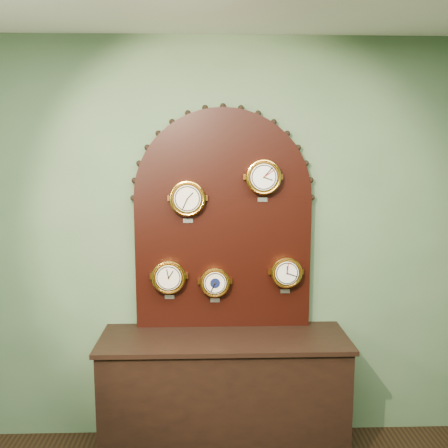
{
  "coord_description": "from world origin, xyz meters",
  "views": [
    {
      "loc": [
        -0.1,
        -0.83,
        2.04
      ],
      "look_at": [
        0.0,
        2.25,
        1.58
      ],
      "focal_mm": 38.97,
      "sensor_mm": 36.0,
      "label": 1
    }
  ],
  "objects_px": {
    "roman_clock": "(188,198)",
    "arabic_clock": "(263,177)",
    "barometer": "(215,282)",
    "tide_clock": "(286,272)",
    "hygrometer": "(169,277)",
    "display_board": "(223,213)",
    "shop_counter": "(224,398)"
  },
  "relations": [
    {
      "from": "arabic_clock",
      "to": "tide_clock",
      "type": "height_order",
      "value": "arabic_clock"
    },
    {
      "from": "shop_counter",
      "to": "roman_clock",
      "type": "distance_m",
      "value": 1.36
    },
    {
      "from": "roman_clock",
      "to": "arabic_clock",
      "type": "xyz_separation_m",
      "value": [
        0.5,
        0.0,
        0.14
      ]
    },
    {
      "from": "barometer",
      "to": "display_board",
      "type": "bearing_deg",
      "value": 49.36
    },
    {
      "from": "roman_clock",
      "to": "tide_clock",
      "type": "height_order",
      "value": "roman_clock"
    },
    {
      "from": "hygrometer",
      "to": "tide_clock",
      "type": "distance_m",
      "value": 0.8
    },
    {
      "from": "roman_clock",
      "to": "tide_clock",
      "type": "relative_size",
      "value": 1.09
    },
    {
      "from": "hygrometer",
      "to": "tide_clock",
      "type": "xyz_separation_m",
      "value": [
        0.8,
        0.0,
        0.03
      ]
    },
    {
      "from": "hygrometer",
      "to": "barometer",
      "type": "distance_m",
      "value": 0.32
    },
    {
      "from": "roman_clock",
      "to": "tide_clock",
      "type": "distance_m",
      "value": 0.84
    },
    {
      "from": "hygrometer",
      "to": "tide_clock",
      "type": "relative_size",
      "value": 1.06
    },
    {
      "from": "display_board",
      "to": "tide_clock",
      "type": "relative_size",
      "value": 5.78
    },
    {
      "from": "shop_counter",
      "to": "barometer",
      "type": "distance_m",
      "value": 0.78
    },
    {
      "from": "display_board",
      "to": "arabic_clock",
      "type": "bearing_deg",
      "value": -14.17
    },
    {
      "from": "tide_clock",
      "to": "roman_clock",
      "type": "bearing_deg",
      "value": -179.95
    },
    {
      "from": "arabic_clock",
      "to": "tide_clock",
      "type": "xyz_separation_m",
      "value": [
        0.16,
        0.0,
        -0.65
      ]
    },
    {
      "from": "hygrometer",
      "to": "barometer",
      "type": "relative_size",
      "value": 1.1
    },
    {
      "from": "roman_clock",
      "to": "tide_clock",
      "type": "xyz_separation_m",
      "value": [
        0.67,
        0.0,
        -0.51
      ]
    },
    {
      "from": "display_board",
      "to": "hygrometer",
      "type": "height_order",
      "value": "display_board"
    },
    {
      "from": "shop_counter",
      "to": "tide_clock",
      "type": "xyz_separation_m",
      "value": [
        0.43,
        0.15,
        0.83
      ]
    },
    {
      "from": "shop_counter",
      "to": "hygrometer",
      "type": "height_order",
      "value": "hygrometer"
    },
    {
      "from": "hygrometer",
      "to": "shop_counter",
      "type": "bearing_deg",
      "value": -22.51
    },
    {
      "from": "arabic_clock",
      "to": "shop_counter",
      "type": "bearing_deg",
      "value": -149.94
    },
    {
      "from": "roman_clock",
      "to": "display_board",
      "type": "bearing_deg",
      "value": 15.72
    },
    {
      "from": "shop_counter",
      "to": "display_board",
      "type": "bearing_deg",
      "value": 90.0
    },
    {
      "from": "display_board",
      "to": "arabic_clock",
      "type": "height_order",
      "value": "display_board"
    },
    {
      "from": "shop_counter",
      "to": "barometer",
      "type": "height_order",
      "value": "barometer"
    },
    {
      "from": "arabic_clock",
      "to": "hygrometer",
      "type": "relative_size",
      "value": 1.01
    },
    {
      "from": "barometer",
      "to": "tide_clock",
      "type": "bearing_deg",
      "value": -0.01
    },
    {
      "from": "display_board",
      "to": "tide_clock",
      "type": "xyz_separation_m",
      "value": [
        0.43,
        -0.07,
        -0.4
      ]
    },
    {
      "from": "shop_counter",
      "to": "arabic_clock",
      "type": "distance_m",
      "value": 1.5
    },
    {
      "from": "shop_counter",
      "to": "arabic_clock",
      "type": "relative_size",
      "value": 5.6
    }
  ]
}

